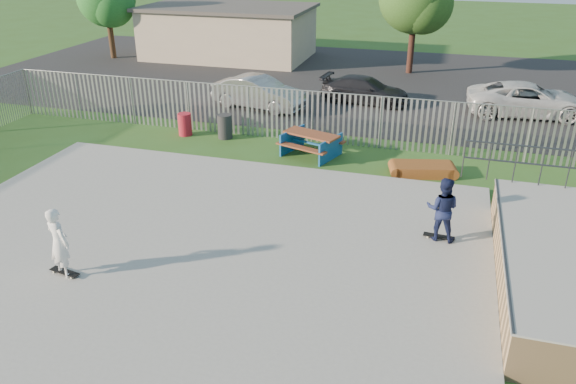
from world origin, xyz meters
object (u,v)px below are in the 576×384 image
(trash_bin_red, at_px, (185,124))
(skater_navy, at_px, (442,209))
(skater_white, at_px, (59,242))
(picnic_table, at_px, (311,144))
(car_white, at_px, (528,100))
(car_dark, at_px, (365,90))
(trash_bin_grey, at_px, (225,126))
(car_silver, at_px, (259,93))
(funbox, at_px, (423,169))

(trash_bin_red, height_order, skater_navy, skater_navy)
(skater_navy, bearing_deg, skater_white, 31.12)
(picnic_table, height_order, car_white, car_white)
(trash_bin_red, xyz_separation_m, skater_white, (1.80, -10.21, 0.57))
(car_dark, bearing_deg, skater_white, 172.46)
(picnic_table, distance_m, trash_bin_grey, 3.83)
(trash_bin_red, bearing_deg, car_silver, 69.39)
(trash_bin_grey, height_order, skater_navy, skater_navy)
(picnic_table, relative_size, trash_bin_grey, 2.53)
(funbox, xyz_separation_m, skater_navy, (0.73, -4.57, 0.83))
(skater_navy, bearing_deg, trash_bin_grey, -31.20)
(car_dark, bearing_deg, funbox, -150.72)
(skater_navy, relative_size, skater_white, 1.00)
(car_silver, height_order, skater_white, skater_white)
(trash_bin_red, distance_m, skater_white, 10.38)
(trash_bin_grey, relative_size, car_dark, 0.23)
(picnic_table, distance_m, car_dark, 7.39)
(trash_bin_grey, bearing_deg, skater_navy, -35.68)
(picnic_table, relative_size, skater_navy, 1.40)
(car_dark, relative_size, car_white, 0.82)
(picnic_table, bearing_deg, car_white, 61.31)
(trash_bin_red, bearing_deg, skater_navy, -30.48)
(trash_bin_red, bearing_deg, skater_white, -80.01)
(car_white, bearing_deg, funbox, 148.52)
(funbox, relative_size, trash_bin_red, 2.28)
(skater_navy, bearing_deg, trash_bin_red, -26.00)
(car_silver, height_order, car_dark, car_silver)
(picnic_table, relative_size, trash_bin_red, 2.71)
(trash_bin_red, height_order, car_silver, car_silver)
(trash_bin_grey, bearing_deg, car_dark, 55.18)
(car_silver, xyz_separation_m, skater_white, (0.16, -14.57, 0.27))
(picnic_table, distance_m, funbox, 4.13)
(funbox, bearing_deg, trash_bin_grey, 155.40)
(trash_bin_grey, bearing_deg, funbox, -11.25)
(trash_bin_red, height_order, trash_bin_grey, trash_bin_grey)
(trash_bin_grey, distance_m, car_silver, 4.25)
(picnic_table, distance_m, car_white, 10.85)
(picnic_table, distance_m, skater_navy, 7.13)
(car_dark, distance_m, skater_navy, 13.23)
(trash_bin_grey, relative_size, skater_white, 0.55)
(funbox, relative_size, car_dark, 0.49)
(skater_navy, xyz_separation_m, skater_white, (-8.39, -4.21, 0.00))
(funbox, xyz_separation_m, trash_bin_grey, (-7.79, 1.55, 0.29))
(trash_bin_red, bearing_deg, picnic_table, -7.86)
(skater_white, bearing_deg, car_dark, -84.56)
(car_white, relative_size, skater_navy, 2.98)
(car_silver, distance_m, skater_navy, 13.44)
(funbox, distance_m, car_white, 8.95)
(picnic_table, height_order, skater_white, skater_white)
(car_silver, distance_m, skater_white, 14.57)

